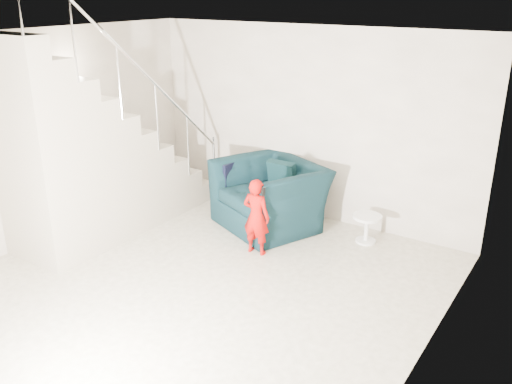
{
  "coord_description": "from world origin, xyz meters",
  "views": [
    {
      "loc": [
        3.51,
        -3.87,
        3.16
      ],
      "look_at": [
        0.15,
        1.2,
        0.85
      ],
      "focal_mm": 38.0,
      "sensor_mm": 36.0,
      "label": 1
    }
  ],
  "objects_px": {
    "armchair": "(270,195)",
    "side_table": "(367,224)",
    "staircase": "(92,168)",
    "toddler": "(256,217)"
  },
  "relations": [
    {
      "from": "side_table",
      "to": "armchair",
      "type": "bearing_deg",
      "value": -169.88
    },
    {
      "from": "side_table",
      "to": "staircase",
      "type": "distance_m",
      "value": 3.68
    },
    {
      "from": "armchair",
      "to": "side_table",
      "type": "xyz_separation_m",
      "value": [
        1.35,
        0.24,
        -0.19
      ]
    },
    {
      "from": "toddler",
      "to": "side_table",
      "type": "height_order",
      "value": "toddler"
    },
    {
      "from": "armchair",
      "to": "staircase",
      "type": "relative_size",
      "value": 0.38
    },
    {
      "from": "toddler",
      "to": "staircase",
      "type": "distance_m",
      "value": 2.27
    },
    {
      "from": "armchair",
      "to": "staircase",
      "type": "distance_m",
      "value": 2.41
    },
    {
      "from": "toddler",
      "to": "side_table",
      "type": "bearing_deg",
      "value": -138.3
    },
    {
      "from": "toddler",
      "to": "staircase",
      "type": "height_order",
      "value": "staircase"
    },
    {
      "from": "armchair",
      "to": "staircase",
      "type": "bearing_deg",
      "value": -116.72
    }
  ]
}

